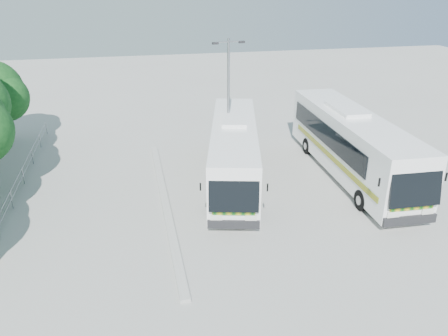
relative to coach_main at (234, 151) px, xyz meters
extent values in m
plane|color=#A6A6A1|center=(-1.90, -3.88, -1.83)|extent=(100.00, 100.00, 0.00)
cube|color=#B2B2AD|center=(-4.20, -1.88, -1.76)|extent=(0.40, 16.00, 0.15)
cylinder|color=gray|center=(-11.90, 0.12, -0.88)|extent=(0.06, 22.00, 0.06)
cylinder|color=gray|center=(-11.90, 0.12, -1.28)|extent=(0.06, 22.00, 0.06)
cylinder|color=gray|center=(-11.90, 10.12, -1.33)|extent=(0.06, 0.06, 1.00)
cylinder|color=#382314|center=(-14.60, 9.42, -0.45)|extent=(0.36, 0.36, 2.77)
sphere|color=#0F3A14|center=(-13.85, 8.91, 1.63)|extent=(3.28, 3.28, 3.28)
cube|color=white|center=(0.01, 0.03, 0.01)|extent=(5.19, 12.04, 3.00)
cube|color=black|center=(-1.40, -5.73, 0.38)|extent=(2.30, 0.97, 1.91)
cube|color=black|center=(-1.06, 0.90, 0.38)|extent=(2.29, 9.18, 1.08)
cube|color=black|center=(1.36, 0.31, 0.38)|extent=(2.29, 9.18, 1.08)
cube|color=#0B4E16|center=(-1.28, 0.04, -0.55)|extent=(2.46, 9.93, 0.28)
cylinder|color=black|center=(-1.98, -3.43, -1.34)|extent=(0.52, 1.02, 0.98)
cylinder|color=black|center=(0.17, -3.96, -1.34)|extent=(0.52, 1.02, 0.98)
cylinder|color=black|center=(-0.27, 3.54, -1.34)|extent=(0.52, 1.02, 0.98)
cylinder|color=black|center=(1.88, 3.01, -1.34)|extent=(0.52, 1.02, 0.98)
cube|color=white|center=(6.91, -0.70, 0.20)|extent=(3.25, 13.08, 3.30)
cube|color=black|center=(6.63, -7.22, 0.60)|extent=(2.51, 0.60, 2.10)
cube|color=black|center=(5.56, 0.01, 0.60)|extent=(0.49, 10.38, 1.19)
cube|color=black|center=(8.31, -0.11, 0.60)|extent=(0.49, 10.38, 1.19)
cube|color=#0B530F|center=(5.52, -0.96, -0.42)|extent=(0.51, 11.24, 0.30)
cylinder|color=black|center=(5.51, -4.86, -1.29)|extent=(0.37, 1.09, 1.08)
cylinder|color=black|center=(7.95, -4.97, -1.29)|extent=(0.37, 1.09, 1.08)
cylinder|color=black|center=(5.84, 3.03, -1.29)|extent=(0.37, 1.09, 1.08)
cylinder|color=black|center=(8.28, 2.92, -1.29)|extent=(0.37, 1.09, 1.08)
cylinder|color=#929499|center=(0.10, 1.87, 2.08)|extent=(0.17, 0.17, 7.83)
cylinder|color=#929499|center=(0.10, 1.87, 5.80)|extent=(1.56, 0.27, 0.08)
cube|color=black|center=(-0.68, 1.78, 5.76)|extent=(0.36, 0.22, 0.12)
cube|color=black|center=(0.87, 1.97, 5.76)|extent=(0.36, 0.22, 0.12)
camera|label=1|loc=(-5.57, -22.51, 9.10)|focal=35.00mm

